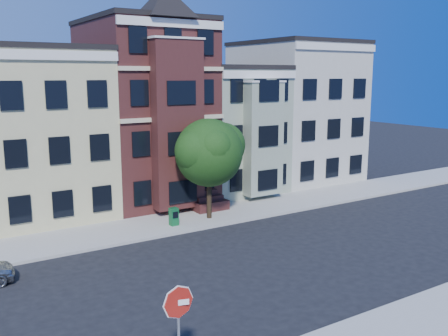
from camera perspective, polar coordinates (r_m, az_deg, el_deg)
ground at (r=23.88m, az=5.61°, el=-10.66°), size 120.00×120.00×0.00m
far_sidewalk at (r=30.20m, az=-3.81°, el=-5.88°), size 60.00×4.00×0.15m
near_sidewalk at (r=18.80m, az=21.50°, el=-17.29°), size 60.00×4.00×0.15m
house_yellow at (r=32.88m, az=-20.31°, el=3.60°), size 7.00×9.00×10.00m
house_brown at (r=34.91m, az=-9.08°, el=6.15°), size 7.00×9.00×12.00m
house_green at (r=38.09m, az=0.01°, el=4.38°), size 6.00×9.00×9.00m
house_cream at (r=42.15m, az=8.12°, el=6.24°), size 8.00×9.00×11.00m
street_tree at (r=29.39m, az=-1.73°, el=1.24°), size 7.15×7.15×7.40m
newspaper_box at (r=28.77m, az=-5.76°, el=-5.54°), size 0.47×0.42×1.02m
stop_sign at (r=14.10m, az=-5.21°, el=-18.16°), size 0.94×0.41×3.43m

